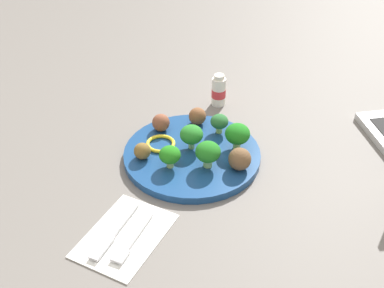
{
  "coord_description": "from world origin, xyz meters",
  "views": [
    {
      "loc": [
        0.71,
        0.4,
        0.63
      ],
      "look_at": [
        0.0,
        0.0,
        0.04
      ],
      "focal_mm": 46.83,
      "sensor_mm": 36.0,
      "label": 1
    }
  ],
  "objects_px": {
    "fork": "(132,240)",
    "broccoli_floret_center": "(192,135)",
    "plate": "(192,155)",
    "napkin": "(125,235)",
    "broccoli_floret_mid_right": "(170,155)",
    "yogurt_bottle": "(219,91)",
    "knife": "(114,232)",
    "broccoli_floret_back_right": "(237,134)",
    "meatball_back_left": "(239,160)",
    "meatball_mid_right": "(197,116)",
    "meatball_center": "(161,123)",
    "broccoli_floret_front_left": "(208,152)",
    "meatball_near_rim": "(142,151)",
    "pepper_ring_mid_right": "(161,144)",
    "broccoli_floret_mid_left": "(219,122)"
  },
  "relations": [
    {
      "from": "yogurt_bottle",
      "to": "knife",
      "type": "bearing_deg",
      "value": 4.77
    },
    {
      "from": "broccoli_floret_center",
      "to": "fork",
      "type": "distance_m",
      "value": 0.27
    },
    {
      "from": "meatball_center",
      "to": "broccoli_floret_back_right",
      "type": "bearing_deg",
      "value": 96.99
    },
    {
      "from": "fork",
      "to": "yogurt_bottle",
      "type": "distance_m",
      "value": 0.47
    },
    {
      "from": "knife",
      "to": "napkin",
      "type": "bearing_deg",
      "value": 114.39
    },
    {
      "from": "broccoli_floret_center",
      "to": "fork",
      "type": "xyz_separation_m",
      "value": [
        0.26,
        0.03,
        -0.04
      ]
    },
    {
      "from": "meatball_center",
      "to": "fork",
      "type": "bearing_deg",
      "value": 23.13
    },
    {
      "from": "knife",
      "to": "broccoli_floret_mid_left",
      "type": "bearing_deg",
      "value": 175.66
    },
    {
      "from": "knife",
      "to": "yogurt_bottle",
      "type": "height_order",
      "value": "yogurt_bottle"
    },
    {
      "from": "broccoli_floret_front_left",
      "to": "broccoli_floret_center",
      "type": "distance_m",
      "value": 0.07
    },
    {
      "from": "knife",
      "to": "broccoli_floret_front_left",
      "type": "bearing_deg",
      "value": 165.49
    },
    {
      "from": "broccoli_floret_back_right",
      "to": "pepper_ring_mid_right",
      "type": "distance_m",
      "value": 0.16
    },
    {
      "from": "meatball_near_rim",
      "to": "broccoli_floret_mid_left",
      "type": "bearing_deg",
      "value": 149.24
    },
    {
      "from": "meatball_center",
      "to": "broccoli_floret_mid_right",
      "type": "bearing_deg",
      "value": 40.29
    },
    {
      "from": "broccoli_floret_mid_right",
      "to": "yogurt_bottle",
      "type": "relative_size",
      "value": 0.58
    },
    {
      "from": "meatball_center",
      "to": "fork",
      "type": "relative_size",
      "value": 0.31
    },
    {
      "from": "plate",
      "to": "yogurt_bottle",
      "type": "distance_m",
      "value": 0.22
    },
    {
      "from": "broccoli_floret_front_left",
      "to": "yogurt_bottle",
      "type": "distance_m",
      "value": 0.26
    },
    {
      "from": "plate",
      "to": "napkin",
      "type": "bearing_deg",
      "value": 1.7
    },
    {
      "from": "plate",
      "to": "yogurt_bottle",
      "type": "relative_size",
      "value": 3.56
    },
    {
      "from": "fork",
      "to": "broccoli_floret_center",
      "type": "bearing_deg",
      "value": -172.67
    },
    {
      "from": "broccoli_floret_back_right",
      "to": "meatball_back_left",
      "type": "xyz_separation_m",
      "value": [
        0.06,
        0.03,
        -0.01
      ]
    },
    {
      "from": "meatball_center",
      "to": "broccoli_floret_center",
      "type": "bearing_deg",
      "value": 75.21
    },
    {
      "from": "broccoli_floret_mid_right",
      "to": "fork",
      "type": "height_order",
      "value": "broccoli_floret_mid_right"
    },
    {
      "from": "meatball_near_rim",
      "to": "knife",
      "type": "height_order",
      "value": "meatball_near_rim"
    },
    {
      "from": "broccoli_floret_mid_right",
      "to": "pepper_ring_mid_right",
      "type": "distance_m",
      "value": 0.08
    },
    {
      "from": "broccoli_floret_center",
      "to": "pepper_ring_mid_right",
      "type": "xyz_separation_m",
      "value": [
        0.02,
        -0.06,
        -0.03
      ]
    },
    {
      "from": "fork",
      "to": "broccoli_floret_front_left",
      "type": "bearing_deg",
      "value": 174.2
    },
    {
      "from": "broccoli_floret_center",
      "to": "broccoli_floret_front_left",
      "type": "bearing_deg",
      "value": 57.54
    },
    {
      "from": "meatball_back_left",
      "to": "napkin",
      "type": "xyz_separation_m",
      "value": [
        0.24,
        -0.1,
        -0.04
      ]
    },
    {
      "from": "broccoli_floret_mid_left",
      "to": "meatball_center",
      "type": "bearing_deg",
      "value": -64.3
    },
    {
      "from": "meatball_mid_right",
      "to": "yogurt_bottle",
      "type": "height_order",
      "value": "yogurt_bottle"
    },
    {
      "from": "broccoli_floret_center",
      "to": "napkin",
      "type": "distance_m",
      "value": 0.26
    },
    {
      "from": "napkin",
      "to": "broccoli_floret_back_right",
      "type": "bearing_deg",
      "value": 167.59
    },
    {
      "from": "broccoli_floret_mid_right",
      "to": "meatball_mid_right",
      "type": "distance_m",
      "value": 0.16
    },
    {
      "from": "napkin",
      "to": "broccoli_floret_front_left",
      "type": "bearing_deg",
      "value": 169.26
    },
    {
      "from": "broccoli_floret_front_left",
      "to": "meatball_mid_right",
      "type": "xyz_separation_m",
      "value": [
        -0.12,
        -0.09,
        -0.01
      ]
    },
    {
      "from": "meatball_center",
      "to": "knife",
      "type": "xyz_separation_m",
      "value": [
        0.29,
        0.09,
        -0.03
      ]
    },
    {
      "from": "meatball_center",
      "to": "yogurt_bottle",
      "type": "relative_size",
      "value": 0.48
    },
    {
      "from": "knife",
      "to": "broccoli_floret_center",
      "type": "bearing_deg",
      "value": 179.56
    },
    {
      "from": "meatball_center",
      "to": "yogurt_bottle",
      "type": "bearing_deg",
      "value": 165.01
    },
    {
      "from": "broccoli_floret_mid_right",
      "to": "meatball_mid_right",
      "type": "height_order",
      "value": "broccoli_floret_mid_right"
    },
    {
      "from": "broccoli_floret_front_left",
      "to": "yogurt_bottle",
      "type": "height_order",
      "value": "yogurt_bottle"
    },
    {
      "from": "broccoli_floret_mid_right",
      "to": "broccoli_floret_back_right",
      "type": "distance_m",
      "value": 0.15
    },
    {
      "from": "broccoli_floret_mid_right",
      "to": "fork",
      "type": "xyz_separation_m",
      "value": [
        0.19,
        0.04,
        -0.04
      ]
    },
    {
      "from": "broccoli_floret_back_right",
      "to": "fork",
      "type": "relative_size",
      "value": 0.47
    },
    {
      "from": "broccoli_floret_back_right",
      "to": "napkin",
      "type": "relative_size",
      "value": 0.33
    },
    {
      "from": "meatball_mid_right",
      "to": "knife",
      "type": "height_order",
      "value": "meatball_mid_right"
    },
    {
      "from": "broccoli_floret_front_left",
      "to": "broccoli_floret_mid_right",
      "type": "distance_m",
      "value": 0.07
    },
    {
      "from": "meatball_mid_right",
      "to": "meatball_near_rim",
      "type": "height_order",
      "value": "meatball_mid_right"
    }
  ]
}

